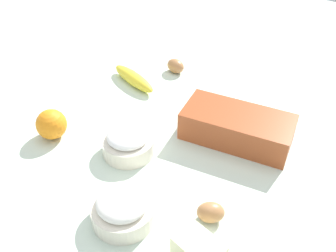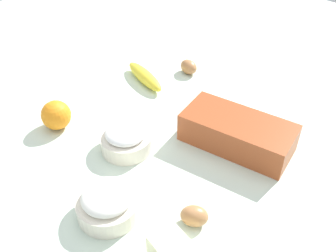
% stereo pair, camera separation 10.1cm
% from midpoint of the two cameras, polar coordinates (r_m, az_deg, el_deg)
% --- Properties ---
extents(ground_plane, '(2.40, 2.40, 0.02)m').
position_cam_midpoint_polar(ground_plane, '(1.04, 2.77, -2.25)').
color(ground_plane, silver).
extents(loaf_pan, '(0.30, 0.17, 0.08)m').
position_cam_midpoint_polar(loaf_pan, '(1.01, 13.01, -1.01)').
color(loaf_pan, '#9E4723').
rests_on(loaf_pan, ground_plane).
extents(flour_bowl, '(0.14, 0.14, 0.07)m').
position_cam_midpoint_polar(flour_bowl, '(0.83, -5.41, -11.37)').
color(flour_bowl, silver).
rests_on(flour_bowl, ground_plane).
extents(sugar_bowl, '(0.13, 0.13, 0.07)m').
position_cam_midpoint_polar(sugar_bowl, '(0.98, -3.28, -1.97)').
color(sugar_bowl, silver).
rests_on(sugar_bowl, ground_plane).
extents(banana, '(0.19, 0.10, 0.04)m').
position_cam_midpoint_polar(banana, '(1.24, -1.12, 7.23)').
color(banana, yellow).
rests_on(banana, ground_plane).
extents(orange_fruit, '(0.08, 0.08, 0.08)m').
position_cam_midpoint_polar(orange_fruit, '(1.07, -13.58, 1.47)').
color(orange_fruit, orange).
rests_on(orange_fruit, ground_plane).
extents(egg_near_butter, '(0.07, 0.07, 0.04)m').
position_cam_midpoint_polar(egg_near_butter, '(0.83, 7.44, -13.15)').
color(egg_near_butter, '#AB7346').
rests_on(egg_near_butter, ground_plane).
extents(egg_beside_bowl, '(0.07, 0.06, 0.05)m').
position_cam_midpoint_polar(egg_beside_bowl, '(1.29, 5.31, 8.58)').
color(egg_beside_bowl, '#AA7245').
rests_on(egg_beside_bowl, ground_plane).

